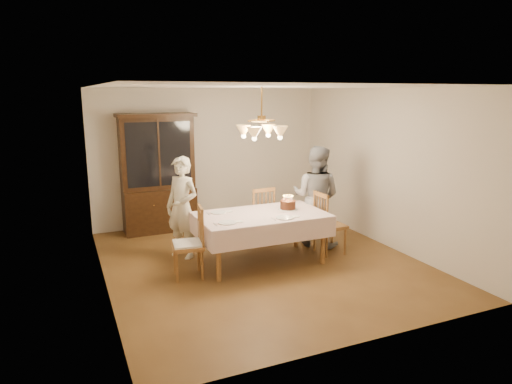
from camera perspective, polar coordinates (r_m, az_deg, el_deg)
name	(u,v)px	position (r m, az deg, el deg)	size (l,w,h in m)	color
ground	(261,262)	(7.01, 0.66, -8.74)	(5.00, 5.00, 0.00)	brown
room_shell	(261,159)	(6.61, 0.69, 4.17)	(5.00, 5.00, 5.00)	white
dining_table	(261,219)	(6.79, 0.67, -3.36)	(1.90, 1.10, 0.76)	brown
china_hutch	(158,175)	(8.51, -12.14, 2.04)	(1.38, 0.54, 2.16)	black
chair_far_side	(259,219)	(7.67, 0.37, -3.37)	(0.47, 0.45, 1.00)	brown
chair_left_end	(188,246)	(6.40, -8.47, -6.63)	(0.48, 0.50, 1.00)	brown
chair_right_end	(329,226)	(7.35, 9.16, -4.23)	(0.42, 0.44, 1.00)	brown
elderly_woman	(182,207)	(7.11, -9.21, -1.92)	(0.58, 0.38, 1.58)	#EEE5C9
adult_in_grey	(316,196)	(7.62, 7.49, -0.53)	(0.81, 0.63, 1.67)	slate
birthday_cake	(288,205)	(7.01, 4.01, -1.67)	(0.30, 0.30, 0.22)	white
place_setting_near_left	(228,223)	(6.31, -3.51, -3.84)	(0.40, 0.25, 0.02)	white
place_setting_near_right	(285,218)	(6.56, 3.71, -3.20)	(0.40, 0.26, 0.02)	white
place_setting_far_left	(219,212)	(6.85, -4.61, -2.54)	(0.38, 0.23, 0.02)	white
chandelier	(262,131)	(6.56, 0.70, 7.59)	(0.62, 0.62, 0.73)	#BF8C3F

